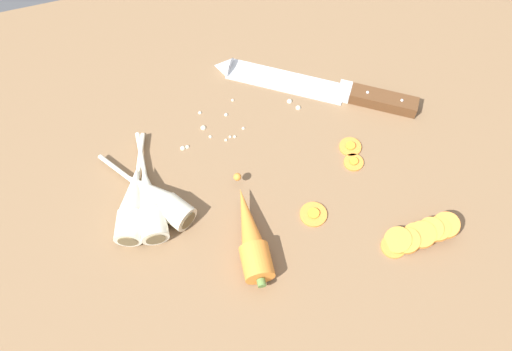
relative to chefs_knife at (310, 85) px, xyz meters
The scene contains 11 objects.
ground_plane 18.76cm from the chefs_knife, 137.63° to the right, with size 120.00×90.00×4.00cm, color brown.
chefs_knife is the anchor object (origin of this frame).
whole_carrot 29.64cm from the chefs_knife, 125.77° to the right, with size 5.18×17.91×4.20cm.
parsnip_front 32.04cm from the chefs_knife, 153.50° to the right, with size 12.43×16.30×4.00cm.
parsnip_mid_left 35.27cm from the chefs_knife, 156.45° to the right, with size 7.73×18.50×4.00cm.
parsnip_mid_right 33.33cm from the chefs_knife, 154.17° to the right, with size 4.44×19.16×4.00cm.
carrot_slice_stack 30.90cm from the chefs_knife, 79.17° to the right, with size 11.57×4.42×3.50cm.
carrot_slice_stray_near 15.94cm from the chefs_knife, 84.07° to the right, with size 3.06×3.06×0.70cm.
carrot_slice_stray_mid 13.23cm from the chefs_knife, 80.51° to the right, with size 3.49×3.49×0.70cm.
carrot_slice_stray_far 23.67cm from the chefs_knife, 107.92° to the right, with size 4.03×4.03×0.70cm.
mince_crumbs 14.25cm from the chefs_knife, 166.30° to the right, with size 20.77×7.78×0.89cm.
Camera 1 is at (-12.28, -43.37, 77.23)cm, focal length 40.76 mm.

